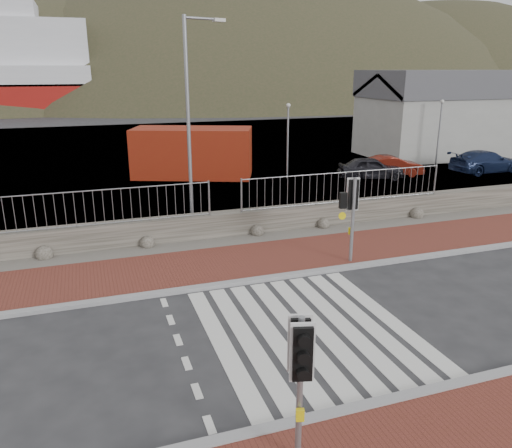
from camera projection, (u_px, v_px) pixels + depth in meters
name	position (u px, v px, depth m)	size (l,w,h in m)	color
ground	(307.00, 329.00, 11.83)	(220.00, 220.00, 0.00)	#28282B
sidewalk_far	(249.00, 261.00, 15.88)	(40.00, 3.00, 0.08)	maroon
kerb_near	(376.00, 404.00, 9.11)	(40.00, 0.25, 0.12)	gray
kerb_far	(265.00, 279.00, 14.53)	(40.00, 0.25, 0.12)	gray
zebra_crossing	(307.00, 329.00, 11.83)	(4.62, 5.60, 0.01)	silver
gravel_strip	(231.00, 242.00, 17.69)	(40.00, 1.50, 0.06)	#59544C
stone_wall	(225.00, 224.00, 18.29)	(40.00, 0.60, 0.90)	#454138
railing	(225.00, 189.00, 17.74)	(18.07, 0.07, 1.22)	gray
quay	(151.00, 152.00, 37.02)	(120.00, 40.00, 0.50)	#4C4C4F
water	(117.00, 113.00, 68.62)	(220.00, 50.00, 0.05)	#3F4C54
harbor_building	(450.00, 113.00, 35.11)	(12.20, 6.20, 5.80)	#9E9E99
hills_backdrop	(152.00, 219.00, 100.17)	(254.00, 90.00, 100.00)	#2E321E
traffic_signal_near	(301.00, 360.00, 7.32)	(0.41, 0.30, 2.53)	gray
traffic_signal_far	(353.00, 202.00, 15.26)	(0.67, 0.31, 2.76)	gray
streetlight	(191.00, 116.00, 17.61)	(1.59, 0.57, 7.63)	gray
shipping_container	(193.00, 152.00, 28.17)	(6.56, 2.73, 2.73)	maroon
car_a	(371.00, 168.00, 27.74)	(1.45, 3.60, 1.23)	black
car_b	(392.00, 166.00, 28.50)	(1.23, 3.52, 1.16)	#59150C
car_c	(485.00, 162.00, 29.43)	(1.83, 4.49, 1.30)	#141F40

